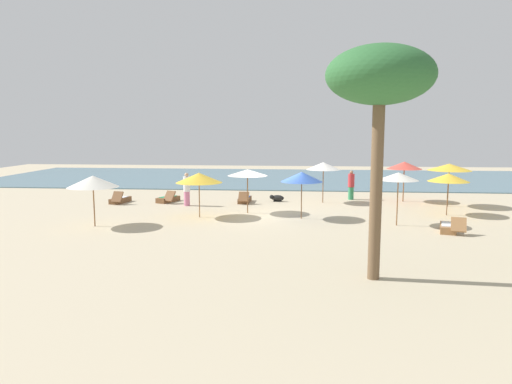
% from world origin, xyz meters
% --- Properties ---
extents(ground_plane, '(60.00, 60.00, 0.00)m').
position_xyz_m(ground_plane, '(0.00, 0.00, 0.00)').
color(ground_plane, '#BCAD8E').
extents(ocean_water, '(48.00, 16.00, 0.06)m').
position_xyz_m(ocean_water, '(0.00, 17.00, 0.03)').
color(ocean_water, slate).
rests_on(ocean_water, ground_plane).
extents(umbrella_0, '(1.96, 1.96, 2.28)m').
position_xyz_m(umbrella_0, '(7.08, 5.14, 2.07)').
color(umbrella_0, brown).
rests_on(umbrella_0, ground_plane).
extents(umbrella_1, '(1.93, 1.93, 2.18)m').
position_xyz_m(umbrella_1, '(1.26, -0.58, 1.95)').
color(umbrella_1, brown).
rests_on(umbrella_1, ground_plane).
extents(umbrella_2, '(1.93, 1.93, 2.03)m').
position_xyz_m(umbrella_2, '(8.26, 0.93, 1.83)').
color(umbrella_2, brown).
rests_on(umbrella_2, ground_plane).
extents(umbrella_3, '(2.27, 2.27, 2.30)m').
position_xyz_m(umbrella_3, '(9.09, 3.60, 2.11)').
color(umbrella_3, olive).
rests_on(umbrella_3, ground_plane).
extents(umbrella_4, '(2.14, 2.14, 2.18)m').
position_xyz_m(umbrella_4, '(-7.56, -3.09, 1.93)').
color(umbrella_4, brown).
rests_on(umbrella_4, ground_plane).
extents(umbrella_5, '(1.70, 1.70, 2.30)m').
position_xyz_m(umbrella_5, '(5.36, -1.76, 2.13)').
color(umbrella_5, brown).
rests_on(umbrella_5, ground_plane).
extents(umbrella_6, '(1.97, 1.97, 2.17)m').
position_xyz_m(umbrella_6, '(-1.38, 0.69, 2.01)').
color(umbrella_6, brown).
rests_on(umbrella_6, ground_plane).
extents(umbrella_7, '(1.90, 1.90, 2.28)m').
position_xyz_m(umbrella_7, '(2.49, 4.30, 2.07)').
color(umbrella_7, brown).
rests_on(umbrella_7, ground_plane).
extents(umbrella_8, '(2.18, 2.18, 2.10)m').
position_xyz_m(umbrella_8, '(-3.52, -0.65, 1.87)').
color(umbrella_8, brown).
rests_on(umbrella_8, ground_plane).
extents(lounger_0, '(1.02, 1.79, 0.68)m').
position_xyz_m(lounger_0, '(7.22, -2.86, 0.18)').
color(lounger_0, olive).
rests_on(lounger_0, ground_plane).
extents(lounger_1, '(1.18, 1.77, 0.71)m').
position_xyz_m(lounger_1, '(-6.24, 3.75, 0.18)').
color(lounger_1, brown).
rests_on(lounger_1, ground_plane).
extents(lounger_2, '(0.83, 1.73, 0.72)m').
position_xyz_m(lounger_2, '(-8.86, 3.23, 0.18)').
color(lounger_2, brown).
rests_on(lounger_2, ground_plane).
extents(lounger_3, '(0.65, 1.72, 0.67)m').
position_xyz_m(lounger_3, '(-1.90, 3.98, 0.18)').
color(lounger_3, brown).
rests_on(lounger_3, ground_plane).
extents(person_0, '(0.50, 0.50, 1.79)m').
position_xyz_m(person_0, '(-4.89, 2.60, 0.90)').
color(person_0, '#D17299').
rests_on(person_0, ground_plane).
extents(person_1, '(0.53, 0.53, 1.71)m').
position_xyz_m(person_1, '(4.19, 5.64, 0.85)').
color(person_1, '#338C59').
rests_on(person_1, ground_plane).
extents(palm_3, '(2.89, 2.89, 6.38)m').
position_xyz_m(palm_3, '(3.22, -9.29, 5.46)').
color(palm_3, brown).
rests_on(palm_3, ground_plane).
extents(dog, '(0.85, 0.47, 0.39)m').
position_xyz_m(dog, '(-0.11, 4.50, 0.20)').
color(dog, black).
rests_on(dog, ground_plane).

